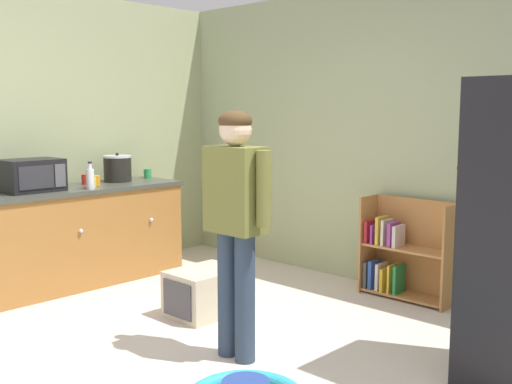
% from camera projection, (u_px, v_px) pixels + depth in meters
% --- Properties ---
extents(ground_plane, '(12.00, 12.00, 0.00)m').
position_uv_depth(ground_plane, '(201.00, 363.00, 3.93)').
color(ground_plane, beige).
rests_on(ground_plane, ground).
extents(back_wall, '(5.20, 0.06, 2.70)m').
position_uv_depth(back_wall, '(399.00, 138.00, 5.42)').
color(back_wall, '#9EAB81').
rests_on(back_wall, ground).
extents(left_side_wall, '(0.06, 2.99, 2.70)m').
position_uv_depth(left_side_wall, '(85.00, 135.00, 6.13)').
color(left_side_wall, '#A2AD7E').
rests_on(left_side_wall, ground).
extents(kitchen_counter, '(0.65, 2.29, 0.90)m').
position_uv_depth(kitchen_counter, '(63.00, 238.00, 5.58)').
color(kitchen_counter, '#A16830').
rests_on(kitchen_counter, ground).
extents(bookshelf, '(0.80, 0.28, 0.85)m').
position_uv_depth(bookshelf, '(403.00, 255.00, 5.29)').
color(bookshelf, '#B67D45').
rests_on(bookshelf, ground).
extents(standing_person, '(0.57, 0.22, 1.60)m').
position_uv_depth(standing_person, '(236.00, 212.00, 3.89)').
color(standing_person, '#2D3D51').
rests_on(standing_person, ground).
extents(pet_carrier, '(0.42, 0.55, 0.36)m').
position_uv_depth(pet_carrier, '(204.00, 292.00, 4.85)').
color(pet_carrier, beige).
rests_on(pet_carrier, ground).
extents(microwave, '(0.37, 0.48, 0.28)m').
position_uv_depth(microwave, '(32.00, 175.00, 5.32)').
color(microwave, black).
rests_on(microwave, kitchen_counter).
extents(crock_pot, '(0.27, 0.27, 0.28)m').
position_uv_depth(crock_pot, '(118.00, 169.00, 6.04)').
color(crock_pot, black).
rests_on(crock_pot, kitchen_counter).
extents(clear_bottle, '(0.07, 0.07, 0.25)m').
position_uv_depth(clear_bottle, '(90.00, 178.00, 5.47)').
color(clear_bottle, silver).
rests_on(clear_bottle, kitchen_counter).
extents(green_cup, '(0.08, 0.08, 0.09)m').
position_uv_depth(green_cup, '(148.00, 173.00, 6.36)').
color(green_cup, green).
rests_on(green_cup, kitchen_counter).
extents(yellow_cup, '(0.08, 0.08, 0.09)m').
position_uv_depth(yellow_cup, '(92.00, 182.00, 5.59)').
color(yellow_cup, yellow).
rests_on(yellow_cup, kitchen_counter).
extents(orange_cup, '(0.08, 0.08, 0.09)m').
position_uv_depth(orange_cup, '(96.00, 181.00, 5.73)').
color(orange_cup, orange).
rests_on(orange_cup, kitchen_counter).
extents(red_cup, '(0.08, 0.08, 0.09)m').
position_uv_depth(red_cup, '(86.00, 179.00, 5.83)').
color(red_cup, red).
rests_on(red_cup, kitchen_counter).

